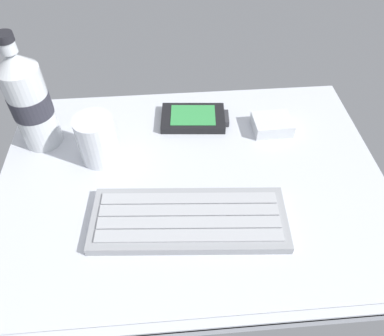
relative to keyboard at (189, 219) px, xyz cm
name	(u,v)px	position (x,y,z in cm)	size (l,w,h in cm)	color
ground_plane	(192,185)	(1.11, 8.02, -1.79)	(64.00, 48.00, 2.80)	silver
keyboard	(189,219)	(0.00, 0.00, 0.00)	(29.72, 13.08, 1.70)	#93969B
handheld_device	(194,118)	(2.69, 23.17, -0.08)	(13.23, 8.57, 1.50)	black
juice_cup	(97,141)	(-14.26, 14.78, 3.10)	(6.40, 6.40, 8.50)	silver
water_bottle	(29,100)	(-24.88, 20.01, 8.20)	(6.73, 6.73, 20.80)	silver
charger_block	(272,124)	(16.97, 19.58, 0.39)	(7.00, 5.60, 2.40)	silver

